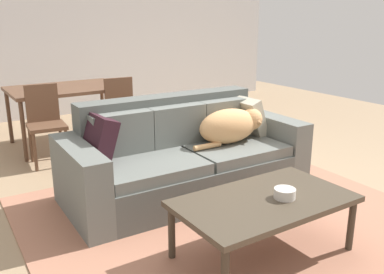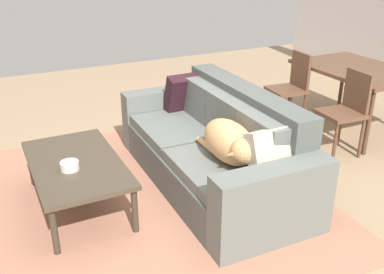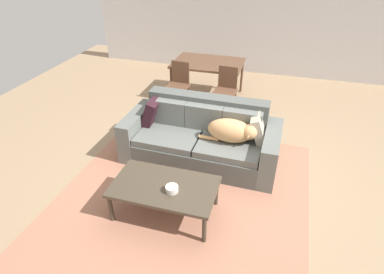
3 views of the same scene
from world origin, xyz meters
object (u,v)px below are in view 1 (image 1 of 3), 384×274
throw_pillow_by_right_arm (248,117)px  coffee_table (264,204)px  dog_on_left_cushion (232,125)px  bowl_on_coffee_table (285,193)px  dining_chair_near_left (45,120)px  dining_table (66,92)px  couch (183,158)px  dining_chair_near_right (122,110)px  throw_pillow_by_left_arm (97,140)px

throw_pillow_by_right_arm → coffee_table: bearing=-125.7°
dog_on_left_cushion → bowl_on_coffee_table: size_ratio=5.41×
throw_pillow_by_right_arm → dining_chair_near_left: size_ratio=0.44×
dining_table → bowl_on_coffee_table: bearing=-82.9°
dog_on_left_cushion → dining_table: (-0.91, 2.29, 0.07)m
throw_pillow_by_right_arm → bowl_on_coffee_table: (-0.81, -1.37, -0.16)m
couch → dining_chair_near_right: 1.54m
dining_chair_near_right → dog_on_left_cushion: bearing=-71.9°
bowl_on_coffee_table → dining_chair_near_right: 2.86m
coffee_table → dining_chair_near_right: bearing=86.3°
couch → dining_chair_near_right: size_ratio=2.54×
bowl_on_coffee_table → dining_table: 3.52m
throw_pillow_by_right_arm → bowl_on_coffee_table: size_ratio=2.66×
throw_pillow_by_left_arm → dining_table: size_ratio=0.29×
throw_pillow_by_right_arm → dining_chair_near_right: bearing=116.7°
couch → coffee_table: couch is taller
throw_pillow_by_left_arm → dining_chair_near_left: 1.48m
dining_chair_near_left → throw_pillow_by_left_arm: bearing=-82.1°
dining_chair_near_right → couch: bearing=-88.0°
throw_pillow_by_left_arm → coffee_table: throw_pillow_by_left_arm is taller
dog_on_left_cushion → dining_chair_near_right: 1.71m
couch → dining_chair_near_left: same height
dining_table → dining_chair_near_left: dining_chair_near_left is taller
coffee_table → dog_on_left_cushion: bearing=62.3°
couch → bowl_on_coffee_table: couch is taller
dining_table → dining_chair_near_left: (-0.43, -0.61, -0.19)m
dining_table → throw_pillow_by_left_arm: bearing=-100.0°
dog_on_left_cushion → dining_table: 2.46m
couch → throw_pillow_by_left_arm: 0.86m
coffee_table → dining_chair_near_right: (0.18, 2.79, 0.12)m
dog_on_left_cushion → dining_chair_near_left: 2.15m
throw_pillow_by_left_arm → dining_table: throw_pillow_by_left_arm is taller
throw_pillow_by_left_arm → bowl_on_coffee_table: throw_pillow_by_left_arm is taller
throw_pillow_by_left_arm → bowl_on_coffee_table: 1.62m
dining_chair_near_left → bowl_on_coffee_table: bearing=-67.8°
throw_pillow_by_left_arm → bowl_on_coffee_table: bearing=-60.2°
coffee_table → bowl_on_coffee_table: bowl_on_coffee_table is taller
couch → throw_pillow_by_right_arm: (0.81, 0.04, 0.29)m
throw_pillow_by_left_arm → throw_pillow_by_right_arm: bearing=-1.2°
couch → dining_table: (-0.44, 2.16, 0.35)m
couch → throw_pillow_by_left_arm: bearing=176.1°
bowl_on_coffee_table → dog_on_left_cushion: bearing=68.5°
throw_pillow_by_right_arm → dining_chair_near_right: size_ratio=0.44×
bowl_on_coffee_table → dining_table: (-0.44, 3.49, 0.22)m
couch → throw_pillow_by_right_arm: bearing=3.9°
throw_pillow_by_right_arm → dining_chair_near_right: (-0.75, 1.49, -0.12)m
dining_chair_near_right → throw_pillow_by_left_arm: bearing=-116.5°
dining_table → coffee_table: bearing=-84.7°
throw_pillow_by_left_arm → dining_chair_near_left: dining_chair_near_left is taller
coffee_table → dining_chair_near_left: (-0.75, 2.81, 0.11)m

